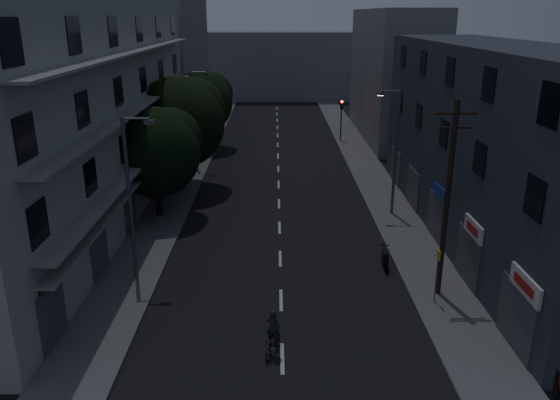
{
  "coord_description": "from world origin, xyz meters",
  "views": [
    {
      "loc": [
        -0.24,
        -15.78,
        12.48
      ],
      "look_at": [
        0.0,
        12.0,
        3.0
      ],
      "focal_mm": 35.0,
      "sensor_mm": 36.0,
      "label": 1
    }
  ],
  "objects_px": {
    "utility_pole": "(448,197)",
    "motorcycle": "(385,260)",
    "bus_stop_sign": "(438,267)",
    "cyclist": "(273,339)"
  },
  "relations": [
    {
      "from": "motorcycle",
      "to": "cyclist",
      "type": "relative_size",
      "value": 0.93
    },
    {
      "from": "motorcycle",
      "to": "utility_pole",
      "type": "bearing_deg",
      "value": -54.3
    },
    {
      "from": "utility_pole",
      "to": "bus_stop_sign",
      "type": "height_order",
      "value": "utility_pole"
    },
    {
      "from": "bus_stop_sign",
      "to": "utility_pole",
      "type": "bearing_deg",
      "value": 64.52
    },
    {
      "from": "utility_pole",
      "to": "motorcycle",
      "type": "bearing_deg",
      "value": 123.03
    },
    {
      "from": "utility_pole",
      "to": "cyclist",
      "type": "distance_m",
      "value": 9.89
    },
    {
      "from": "utility_pole",
      "to": "bus_stop_sign",
      "type": "distance_m",
      "value": 3.12
    },
    {
      "from": "utility_pole",
      "to": "cyclist",
      "type": "height_order",
      "value": "utility_pole"
    },
    {
      "from": "utility_pole",
      "to": "motorcycle",
      "type": "xyz_separation_m",
      "value": [
        -1.92,
        2.95,
        -4.41
      ]
    },
    {
      "from": "utility_pole",
      "to": "bus_stop_sign",
      "type": "bearing_deg",
      "value": -115.48
    }
  ]
}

